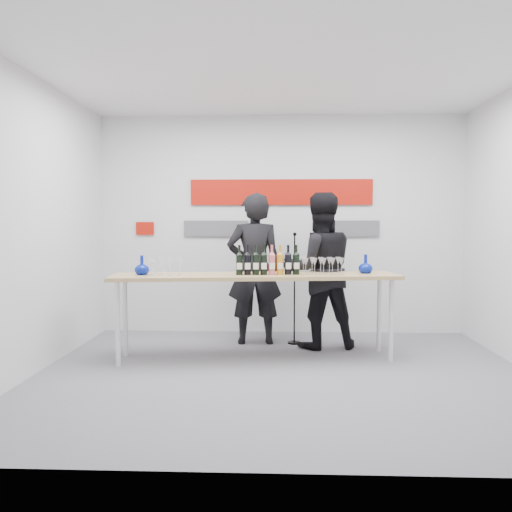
# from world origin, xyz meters

# --- Properties ---
(ground) EXTENTS (5.00, 5.00, 0.00)m
(ground) POSITION_xyz_m (0.00, 0.00, 0.00)
(ground) COLOR slate
(ground) RESTS_ON ground
(back_wall) EXTENTS (5.00, 0.04, 3.00)m
(back_wall) POSITION_xyz_m (0.00, 2.00, 1.50)
(back_wall) COLOR silver
(back_wall) RESTS_ON ground
(signage) EXTENTS (3.38, 0.02, 0.79)m
(signage) POSITION_xyz_m (-0.06, 1.97, 1.81)
(signage) COLOR #B21307
(signage) RESTS_ON back_wall
(tasting_table) EXTENTS (3.22, 0.97, 0.95)m
(tasting_table) POSITION_xyz_m (-0.30, 0.59, 0.88)
(tasting_table) COLOR tan
(tasting_table) RESTS_ON ground
(wine_bottles) EXTENTS (0.71, 0.15, 0.33)m
(wine_bottles) POSITION_xyz_m (-0.16, 0.55, 1.12)
(wine_bottles) COLOR black
(wine_bottles) RESTS_ON tasting_table
(decanter_left) EXTENTS (0.16, 0.16, 0.21)m
(decanter_left) POSITION_xyz_m (-1.55, 0.50, 1.06)
(decanter_left) COLOR #071B8D
(decanter_left) RESTS_ON tasting_table
(decanter_right) EXTENTS (0.16, 0.16, 0.21)m
(decanter_right) POSITION_xyz_m (0.95, 0.76, 1.06)
(decanter_right) COLOR #071B8D
(decanter_right) RESTS_ON tasting_table
(glasses_left) EXTENTS (0.38, 0.26, 0.18)m
(glasses_left) POSITION_xyz_m (-1.28, 0.49, 1.04)
(glasses_left) COLOR silver
(glasses_left) RESTS_ON tasting_table
(glasses_right) EXTENTS (0.48, 0.27, 0.18)m
(glasses_right) POSITION_xyz_m (0.45, 0.67, 1.04)
(glasses_right) COLOR silver
(glasses_right) RESTS_ON tasting_table
(presenter_left) EXTENTS (0.74, 0.53, 1.90)m
(presenter_left) POSITION_xyz_m (-0.34, 1.32, 0.95)
(presenter_left) COLOR black
(presenter_left) RESTS_ON ground
(presenter_right) EXTENTS (1.03, 0.87, 1.89)m
(presenter_right) POSITION_xyz_m (0.46, 1.14, 0.95)
(presenter_right) COLOR black
(presenter_right) RESTS_ON ground
(mic_stand) EXTENTS (0.16, 0.16, 1.41)m
(mic_stand) POSITION_xyz_m (0.16, 1.32, 0.43)
(mic_stand) COLOR black
(mic_stand) RESTS_ON ground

